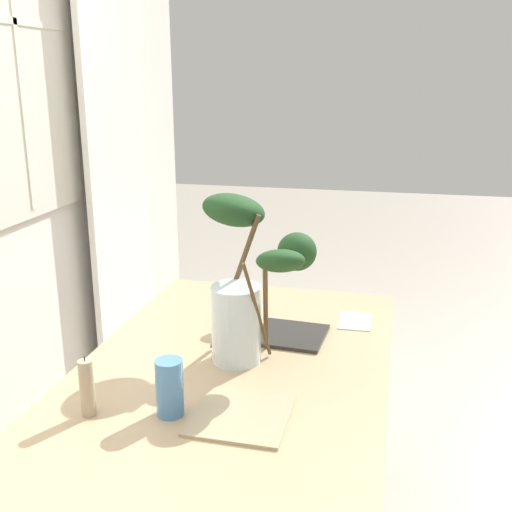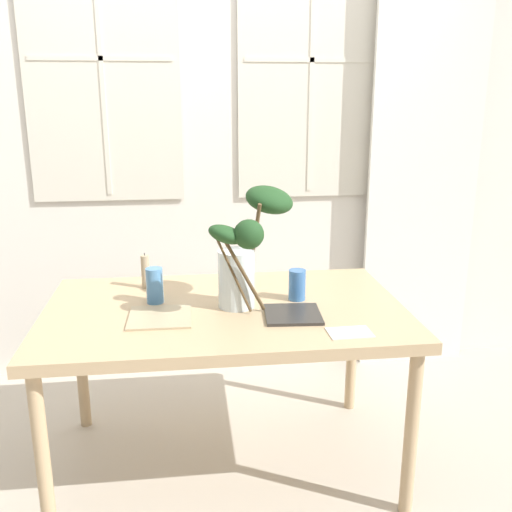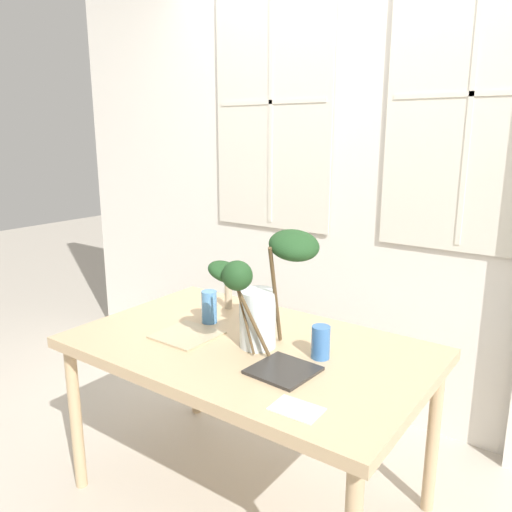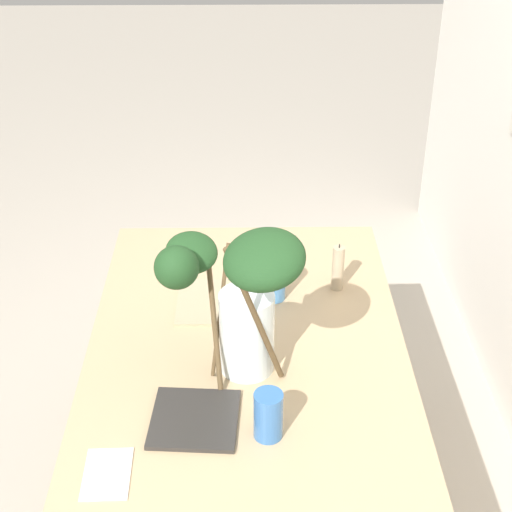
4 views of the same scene
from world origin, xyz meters
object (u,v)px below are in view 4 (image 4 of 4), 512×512
Objects in this scene: vase_with_branches at (241,301)px; pillar_candle at (339,268)px; drinking_glass_blue_left at (276,278)px; plate_square_left at (218,302)px; drinking_glass_blue_right at (270,415)px; plate_square_right at (196,419)px; dining_table at (249,373)px.

pillar_candle is (-0.42, 0.30, -0.17)m from vase_with_branches.
drinking_glass_blue_left is 0.19m from plate_square_left.
vase_with_branches is 0.29m from drinking_glass_blue_right.
plate_square_right is (0.54, -0.22, -0.07)m from drinking_glass_blue_left.
drinking_glass_blue_left is 0.62× the size of plate_square_left.
vase_with_branches is at bearing -15.67° from drinking_glass_blue_left.
plate_square_right is 1.34× the size of pillar_candle.
plate_square_right is 0.72m from pillar_candle.
dining_table is 0.34m from drinking_glass_blue_right.
drinking_glass_blue_right is at bearing 74.18° from plate_square_right.
pillar_candle is at bearing 139.45° from dining_table.
vase_with_branches is 3.17× the size of pillar_candle.
drinking_glass_blue_left reaches higher than plate_square_left.
dining_table is at bearing 167.72° from vase_with_branches.
pillar_candle is at bearing 103.96° from drinking_glass_blue_left.
dining_table is 9.01× the size of pillar_candle.
drinking_glass_blue_right is (0.59, -0.03, -0.01)m from drinking_glass_blue_left.
drinking_glass_blue_left is at bearing 164.33° from vase_with_branches.
drinking_glass_blue_right reaches higher than plate_square_right.
plate_square_right is (0.51, -0.04, 0.00)m from plate_square_left.
plate_square_left is 1.11× the size of plate_square_right.
drinking_glass_blue_left is 0.59m from drinking_glass_blue_right.
pillar_candle reaches higher than drinking_glass_blue_left.
plate_square_left is at bearing -168.09° from vase_with_branches.
plate_square_right is (0.26, -0.13, 0.07)m from dining_table.
drinking_glass_blue_right is 0.58m from plate_square_left.
vase_with_branches is 0.54m from pillar_candle.
pillar_candle reaches higher than dining_table.
drinking_glass_blue_left is at bearing 98.13° from plate_square_left.
drinking_glass_blue_right is at bearing 14.09° from plate_square_left.
plate_square_left is 1.49× the size of pillar_candle.
vase_with_branches is at bearing 146.30° from plate_square_right.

